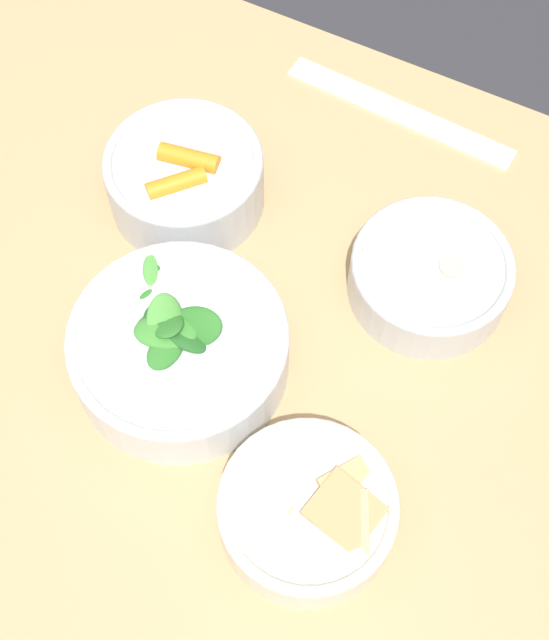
% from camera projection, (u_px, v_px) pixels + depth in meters
% --- Properties ---
extents(ground_plane, '(10.00, 10.00, 0.00)m').
position_uv_depth(ground_plane, '(234.00, 543.00, 1.49)').
color(ground_plane, '#2D2D33').
extents(dining_table, '(1.10, 0.81, 0.76)m').
position_uv_depth(dining_table, '(210.00, 391.00, 0.94)').
color(dining_table, tan).
rests_on(dining_table, ground_plane).
extents(bowl_carrots, '(0.15, 0.15, 0.07)m').
position_uv_depth(bowl_carrots, '(185.00, 178.00, 0.87)').
color(bowl_carrots, silver).
rests_on(bowl_carrots, dining_table).
extents(bowl_greens, '(0.19, 0.19, 0.09)m').
position_uv_depth(bowl_greens, '(179.00, 346.00, 0.78)').
color(bowl_greens, silver).
rests_on(bowl_greens, dining_table).
extents(bowl_beans_hotdog, '(0.15, 0.15, 0.05)m').
position_uv_depth(bowl_beans_hotdog, '(430.00, 277.00, 0.83)').
color(bowl_beans_hotdog, silver).
rests_on(bowl_beans_hotdog, dining_table).
extents(bowl_cookies, '(0.15, 0.15, 0.05)m').
position_uv_depth(bowl_cookies, '(308.00, 511.00, 0.72)').
color(bowl_cookies, silver).
rests_on(bowl_cookies, dining_table).
extents(ruler, '(0.26, 0.04, 0.00)m').
position_uv_depth(ruler, '(399.00, 112.00, 0.95)').
color(ruler, silver).
rests_on(ruler, dining_table).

